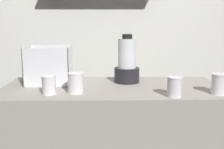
{
  "coord_description": "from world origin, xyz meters",
  "views": [
    {
      "loc": [
        -0.04,
        -1.81,
        1.33
      ],
      "look_at": [
        0.0,
        0.0,
        0.98
      ],
      "focal_mm": 46.31,
      "sensor_mm": 36.0,
      "label": 1
    }
  ],
  "objects_px": {
    "carrot_display_bin": "(50,72)",
    "juice_cup_pomegranate_far_left": "(49,86)",
    "juice_cup_carrot_left": "(76,84)",
    "juice_cup_pomegranate_middle": "(174,88)",
    "juice_cup_mango_right": "(219,85)",
    "blender_pitcher": "(127,64)"
  },
  "relations": [
    {
      "from": "carrot_display_bin",
      "to": "juice_cup_pomegranate_middle",
      "type": "bearing_deg",
      "value": -24.81
    },
    {
      "from": "juice_cup_pomegranate_middle",
      "to": "juice_cup_mango_right",
      "type": "relative_size",
      "value": 0.95
    },
    {
      "from": "juice_cup_pomegranate_far_left",
      "to": "juice_cup_mango_right",
      "type": "xyz_separation_m",
      "value": [
        0.98,
        -0.02,
        0.0
      ]
    },
    {
      "from": "juice_cup_mango_right",
      "to": "juice_cup_pomegranate_far_left",
      "type": "bearing_deg",
      "value": 179.05
    },
    {
      "from": "blender_pitcher",
      "to": "juice_cup_pomegranate_middle",
      "type": "relative_size",
      "value": 2.91
    },
    {
      "from": "juice_cup_mango_right",
      "to": "carrot_display_bin",
      "type": "bearing_deg",
      "value": 163.91
    },
    {
      "from": "juice_cup_pomegranate_far_left",
      "to": "juice_cup_pomegranate_middle",
      "type": "height_order",
      "value": "juice_cup_pomegranate_middle"
    },
    {
      "from": "juice_cup_pomegranate_far_left",
      "to": "juice_cup_pomegranate_middle",
      "type": "xyz_separation_m",
      "value": [
        0.71,
        -0.07,
        0.0
      ]
    },
    {
      "from": "juice_cup_carrot_left",
      "to": "juice_cup_pomegranate_middle",
      "type": "distance_m",
      "value": 0.57
    },
    {
      "from": "blender_pitcher",
      "to": "juice_cup_pomegranate_middle",
      "type": "height_order",
      "value": "blender_pitcher"
    },
    {
      "from": "blender_pitcher",
      "to": "juice_cup_mango_right",
      "type": "relative_size",
      "value": 2.76
    },
    {
      "from": "carrot_display_bin",
      "to": "juice_cup_mango_right",
      "type": "height_order",
      "value": "carrot_display_bin"
    },
    {
      "from": "juice_cup_pomegranate_middle",
      "to": "juice_cup_mango_right",
      "type": "distance_m",
      "value": 0.28
    },
    {
      "from": "juice_cup_pomegranate_far_left",
      "to": "carrot_display_bin",
      "type": "bearing_deg",
      "value": 99.86
    },
    {
      "from": "juice_cup_carrot_left",
      "to": "juice_cup_mango_right",
      "type": "relative_size",
      "value": 1.01
    },
    {
      "from": "carrot_display_bin",
      "to": "blender_pitcher",
      "type": "height_order",
      "value": "blender_pitcher"
    },
    {
      "from": "carrot_display_bin",
      "to": "juice_cup_pomegranate_middle",
      "type": "relative_size",
      "value": 2.57
    },
    {
      "from": "juice_cup_mango_right",
      "to": "blender_pitcher",
      "type": "bearing_deg",
      "value": 146.95
    },
    {
      "from": "juice_cup_pomegranate_far_left",
      "to": "juice_cup_carrot_left",
      "type": "xyz_separation_m",
      "value": [
        0.15,
        0.02,
        0.01
      ]
    },
    {
      "from": "carrot_display_bin",
      "to": "juice_cup_pomegranate_far_left",
      "type": "relative_size",
      "value": 2.68
    },
    {
      "from": "carrot_display_bin",
      "to": "juice_cup_pomegranate_far_left",
      "type": "height_order",
      "value": "carrot_display_bin"
    },
    {
      "from": "carrot_display_bin",
      "to": "juice_cup_carrot_left",
      "type": "distance_m",
      "value": 0.33
    }
  ]
}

